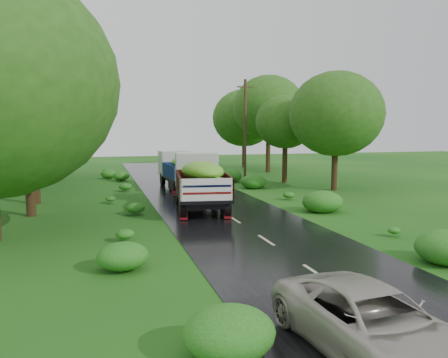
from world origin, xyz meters
name	(u,v)px	position (x,y,z in m)	size (l,w,h in m)	color
ground	(316,273)	(0.00, 0.00, 0.00)	(120.00, 120.00, 0.00)	#124C10
road	(257,234)	(0.00, 5.00, 0.01)	(6.50, 80.00, 0.02)	black
road_lines	(249,229)	(0.00, 6.00, 0.02)	(0.12, 69.60, 0.00)	#BFB78C
truck_near	(200,178)	(-0.90, 11.45, 1.64)	(3.34, 7.17, 2.90)	black
truck_far	(179,168)	(-0.42, 20.20, 1.48)	(2.45, 6.30, 2.61)	black
car	(372,323)	(-1.29, -4.60, 0.66)	(2.13, 4.62, 1.28)	#B6AEA1
utility_pole	(245,130)	(5.35, 22.24, 4.24)	(1.44, 0.32, 8.24)	#382616
trees_left	(32,91)	(-10.12, 19.87, 6.77)	(5.76, 32.35, 10.09)	black
trees_right	(275,115)	(9.68, 26.33, 5.57)	(5.39, 23.40, 8.10)	black
shrubs	(205,195)	(0.00, 14.00, 0.35)	(11.90, 44.00, 0.70)	#255E16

